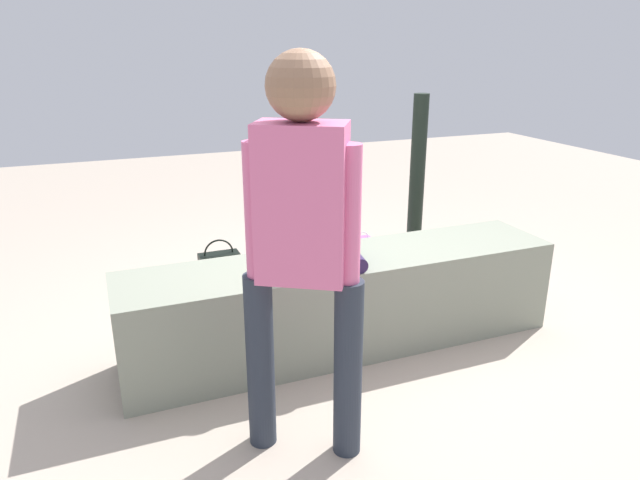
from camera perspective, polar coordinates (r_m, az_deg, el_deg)
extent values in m
plane|color=#AC9D8D|center=(3.24, 2.33, -10.34)|extent=(12.00, 12.00, 0.00)
cube|color=gray|center=(3.12, 2.39, -6.19)|extent=(2.36, 0.49, 0.52)
cylinder|color=#2A1B42|center=(2.85, 1.45, -2.21)|extent=(0.11, 0.26, 0.08)
cylinder|color=#2A1B42|center=(2.91, 3.36, -1.79)|extent=(0.11, 0.26, 0.08)
cube|color=#3883D2|center=(2.92, 1.28, 1.29)|extent=(0.23, 0.16, 0.28)
sphere|color=#8C664C|center=(2.86, 1.31, 5.54)|extent=(0.16, 0.16, 0.16)
cylinder|color=#8C664C|center=(2.87, -0.68, 0.84)|extent=(0.05, 0.05, 0.21)
cylinder|color=#8C664C|center=(2.98, 3.16, 1.54)|extent=(0.05, 0.05, 0.21)
cylinder|color=#252C38|center=(2.31, 2.80, -12.77)|extent=(0.11, 0.11, 0.76)
cylinder|color=#252C38|center=(2.36, -5.95, -11.99)|extent=(0.11, 0.11, 0.76)
cube|color=#D96493|center=(2.06, -1.81, 3.63)|extent=(0.38, 0.33, 0.58)
sphere|color=#8C664C|center=(1.99, -1.94, 15.10)|extent=(0.24, 0.24, 0.24)
cylinder|color=#D96493|center=(2.05, 2.85, 1.99)|extent=(0.09, 0.09, 0.55)
cylinder|color=#D96493|center=(2.11, -6.31, 2.41)|extent=(0.09, 0.09, 0.55)
cylinder|color=yellow|center=(2.85, -4.55, -2.99)|extent=(0.22, 0.22, 0.01)
cylinder|color=olive|center=(2.84, -4.57, -2.46)|extent=(0.10, 0.10, 0.04)
cylinder|color=pink|center=(2.83, -4.58, -1.96)|extent=(0.10, 0.10, 0.01)
cube|color=silver|center=(2.85, -3.34, -2.73)|extent=(0.11, 0.04, 0.00)
cube|color=#B259BF|center=(4.17, 3.60, -1.49)|extent=(0.23, 0.10, 0.25)
torus|color=white|center=(4.11, 3.00, 0.06)|extent=(0.09, 0.01, 0.09)
torus|color=white|center=(4.15, 4.27, 0.23)|extent=(0.09, 0.01, 0.09)
cylinder|color=black|center=(4.43, 9.18, -1.95)|extent=(0.36, 0.36, 0.04)
cylinder|color=black|center=(4.24, 9.62, 5.98)|extent=(0.11, 0.11, 1.21)
cylinder|color=silver|center=(4.53, 2.62, -0.25)|extent=(0.07, 0.07, 0.18)
cone|color=silver|center=(4.50, 2.64, 1.03)|extent=(0.07, 0.07, 0.03)
cylinder|color=white|center=(4.49, 2.64, 1.34)|extent=(0.03, 0.03, 0.02)
cylinder|color=silver|center=(4.30, -1.17, -1.45)|extent=(0.07, 0.07, 0.17)
cone|color=silver|center=(4.26, -1.18, -0.22)|extent=(0.07, 0.07, 0.03)
cylinder|color=blue|center=(4.26, -1.18, 0.08)|extent=(0.03, 0.03, 0.02)
cylinder|color=red|center=(3.58, -14.63, -7.10)|extent=(0.08, 0.08, 0.10)
cube|color=black|center=(4.06, -9.94, -2.72)|extent=(0.28, 0.12, 0.21)
torus|color=black|center=(4.02, -10.03, -1.33)|extent=(0.21, 0.01, 0.21)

